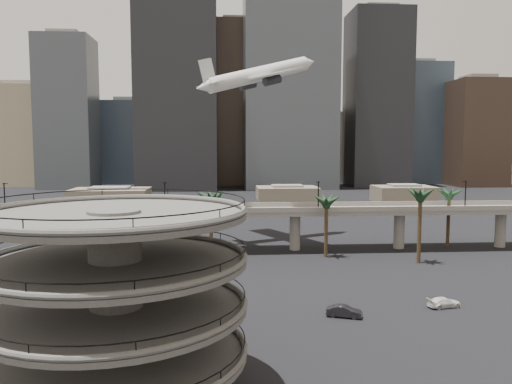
{
  "coord_description": "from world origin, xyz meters",
  "views": [
    {
      "loc": [
        -4.1,
        -45.71,
        21.65
      ],
      "look_at": [
        1.05,
        28.0,
        14.63
      ],
      "focal_mm": 35.0,
      "sensor_mm": 36.0,
      "label": 1
    }
  ],
  "objects": [
    {
      "name": "palm_trees",
      "position": [
        21.48,
        47.47,
        11.3
      ],
      "size": [
        54.4,
        18.4,
        14.0
      ],
      "color": "#45321D",
      "rests_on": "ground"
    },
    {
      "name": "low_buildings",
      "position": [
        6.89,
        142.3,
        2.86
      ],
      "size": [
        135.0,
        27.5,
        6.8
      ],
      "color": "#6A614E",
      "rests_on": "ground"
    },
    {
      "name": "skyline",
      "position": [
        15.11,
        217.08,
        42.66
      ],
      "size": [
        269.0,
        86.0,
        116.73
      ],
      "color": "gray",
      "rests_on": "ground"
    },
    {
      "name": "ground",
      "position": [
        0.0,
        0.0,
        0.0
      ],
      "size": [
        700.0,
        700.0,
        0.0
      ],
      "primitive_type": "plane",
      "color": "black",
      "rests_on": "ground"
    },
    {
      "name": "parking_ramp",
      "position": [
        -13.0,
        -4.0,
        9.84
      ],
      "size": [
        22.2,
        22.2,
        17.35
      ],
      "color": "#4C4A47",
      "rests_on": "ground"
    },
    {
      "name": "car_c",
      "position": [
        25.51,
        17.25,
        0.67
      ],
      "size": [
        4.87,
        2.76,
        1.33
      ],
      "primitive_type": "imported",
      "rotation": [
        0.0,
        0.0,
        1.78
      ],
      "color": "white",
      "rests_on": "ground"
    },
    {
      "name": "car_b",
      "position": [
        11.25,
        14.44,
        0.74
      ],
      "size": [
        4.74,
        2.91,
        1.47
      ],
      "primitive_type": "imported",
      "rotation": [
        0.0,
        0.0,
        1.24
      ],
      "color": "black",
      "rests_on": "ground"
    },
    {
      "name": "airborne_jet",
      "position": [
        4.45,
        67.35,
        37.2
      ],
      "size": [
        29.67,
        27.49,
        11.33
      ],
      "rotation": [
        0.0,
        -0.26,
        0.48
      ],
      "color": "silver",
      "rests_on": "ground"
    },
    {
      "name": "overpass",
      "position": [
        0.0,
        55.0,
        7.34
      ],
      "size": [
        130.0,
        9.3,
        14.7
      ],
      "color": "gray",
      "rests_on": "ground"
    },
    {
      "name": "car_a",
      "position": [
        -5.0,
        15.05,
        0.82
      ],
      "size": [
        5.09,
        2.76,
        1.64
      ],
      "primitive_type": "imported",
      "rotation": [
        0.0,
        0.0,
        1.39
      ],
      "color": "red",
      "rests_on": "ground"
    }
  ]
}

